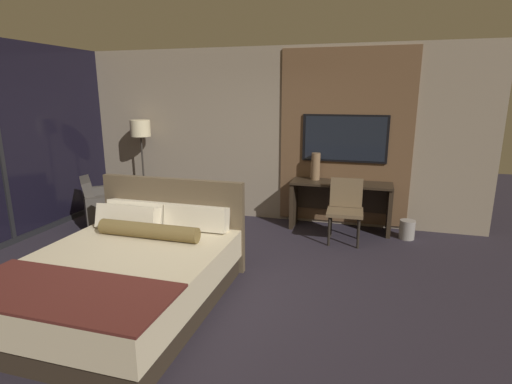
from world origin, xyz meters
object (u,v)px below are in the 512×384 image
(tv, at_px, (345,138))
(desk_chair, at_px, (345,205))
(bed, at_px, (125,274))
(floor_lamp, at_px, (141,136))
(vase_tall, at_px, (316,166))
(armchair_by_window, at_px, (111,209))
(waste_bin, at_px, (407,230))
(desk, at_px, (341,198))

(tv, relative_size, desk_chair, 1.45)
(bed, xyz_separation_m, tv, (1.89, 3.13, 1.08))
(tv, height_order, floor_lamp, tv)
(floor_lamp, xyz_separation_m, vase_tall, (3.02, 0.08, -0.40))
(bed, distance_m, floor_lamp, 3.46)
(tv, bearing_deg, desk_chair, -81.38)
(armchair_by_window, xyz_separation_m, vase_tall, (3.14, 0.90, 0.70))
(desk_chair, xyz_separation_m, floor_lamp, (-3.53, 0.46, 0.83))
(tv, relative_size, floor_lamp, 0.79)
(bed, xyz_separation_m, vase_tall, (1.47, 3.00, 0.65))
(desk_chair, bearing_deg, armchair_by_window, -176.46)
(desk_chair, relative_size, vase_tall, 2.13)
(desk_chair, bearing_deg, floor_lamp, 170.58)
(floor_lamp, bearing_deg, waste_bin, -1.97)
(desk, bearing_deg, bed, -122.71)
(waste_bin, bearing_deg, tv, 159.44)
(armchair_by_window, bearing_deg, desk, -118.29)
(floor_lamp, relative_size, waste_bin, 5.84)
(tv, distance_m, waste_bin, 1.65)
(desk_chair, xyz_separation_m, armchair_by_window, (-3.66, -0.35, -0.26))
(armchair_by_window, height_order, waste_bin, armchair_by_window)
(desk, relative_size, vase_tall, 3.59)
(desk, xyz_separation_m, vase_tall, (-0.41, 0.06, 0.47))
(tv, distance_m, desk_chair, 1.11)
(tv, bearing_deg, waste_bin, -20.56)
(tv, xyz_separation_m, desk_chair, (0.10, -0.68, -0.87))
(bed, bearing_deg, armchair_by_window, 128.53)
(floor_lamp, xyz_separation_m, waste_bin, (4.42, -0.15, -1.23))
(floor_lamp, relative_size, vase_tall, 3.87)
(desk_chair, bearing_deg, desk, 100.08)
(desk, bearing_deg, armchair_by_window, -166.75)
(bed, bearing_deg, desk, 57.29)
(vase_tall, height_order, waste_bin, vase_tall)
(tv, distance_m, vase_tall, 0.62)
(desk_chair, height_order, floor_lamp, floor_lamp)
(vase_tall, bearing_deg, tv, 18.29)
(desk, height_order, tv, tv)
(armchair_by_window, distance_m, waste_bin, 4.59)
(desk, height_order, armchair_by_window, armchair_by_window)
(armchair_by_window, bearing_deg, floor_lamp, -50.29)
(desk, xyz_separation_m, floor_lamp, (-3.43, -0.02, 0.87))
(floor_lamp, height_order, waste_bin, floor_lamp)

